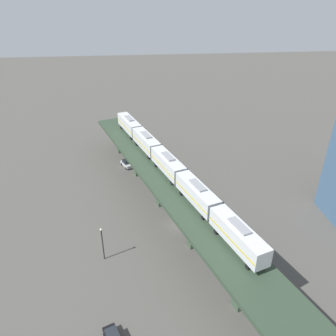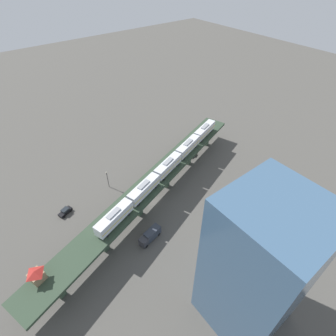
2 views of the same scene
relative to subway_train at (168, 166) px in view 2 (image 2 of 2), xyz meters
The scene contains 9 objects.
ground_plane 13.11m from the subway_train, 98.10° to the left, with size 400.00×400.00×0.00m, color #4C4944.
elevated_viaduct 8.50m from the subway_train, 97.86° to the left, with size 36.97×89.96×7.95m.
subway_train is the anchor object (origin of this frame).
signal_hut 46.15m from the subway_train, 103.65° to the left, with size 4.07×4.07×3.40m.
street_car_silver 23.40m from the subway_train, 64.24° to the right, with size 3.52×4.75×1.89m.
street_car_black 35.27m from the subway_train, 70.80° to the left, with size 3.28×4.75×1.89m.
delivery_truck 22.67m from the subway_train, 128.16° to the left, with size 3.73×7.51×3.20m.
street_lamp 21.52m from the subway_train, 49.44° to the left, with size 0.44×0.44×6.94m.
office_tower 43.37m from the subway_train, 165.03° to the left, with size 16.00×16.00×36.00m.
Camera 2 is at (-49.46, 31.66, 64.48)m, focal length 28.00 mm.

